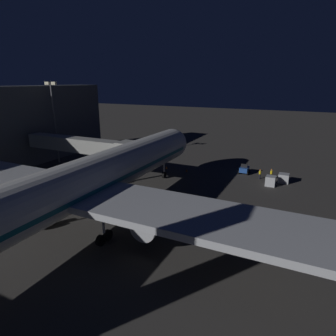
% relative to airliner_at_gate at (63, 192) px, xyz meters
% --- Properties ---
extents(ground_plane, '(320.00, 320.00, 0.00)m').
position_rel_airliner_at_gate_xyz_m(ground_plane, '(-0.00, -8.45, -5.70)').
color(ground_plane, '#383533').
extents(airliner_at_gate, '(52.91, 61.61, 20.41)m').
position_rel_airliner_at_gate_xyz_m(airliner_at_gate, '(0.00, 0.00, 0.00)').
color(airliner_at_gate, silver).
rests_on(airliner_at_gate, ground_plane).
extents(jet_bridge, '(24.09, 3.40, 7.34)m').
position_rel_airliner_at_gate_xyz_m(jet_bridge, '(12.81, -18.73, 0.10)').
color(jet_bridge, '#9E9E99').
rests_on(jet_bridge, ground_plane).
extents(apron_floodlight_mast, '(2.90, 0.50, 16.94)m').
position_rel_airliner_at_gate_xyz_m(apron_floodlight_mast, '(25.50, -23.53, 4.19)').
color(apron_floodlight_mast, '#59595E').
rests_on(apron_floodlight_mast, ground_plane).
extents(baggage_tug_lead, '(1.86, 2.38, 1.95)m').
position_rel_airliner_at_gate_xyz_m(baggage_tug_lead, '(-12.60, -33.32, -4.92)').
color(baggage_tug_lead, '#234C9E').
rests_on(baggage_tug_lead, ground_plane).
extents(baggage_container_near_belt, '(1.57, 1.64, 1.68)m').
position_rel_airliner_at_gate_xyz_m(baggage_container_near_belt, '(-18.08, -28.27, -4.86)').
color(baggage_container_near_belt, '#B7BABF').
rests_on(baggage_container_near_belt, ground_plane).
extents(baggage_container_mid_row, '(1.72, 1.73, 1.58)m').
position_rel_airliner_at_gate_xyz_m(baggage_container_mid_row, '(-19.93, -31.00, -4.91)').
color(baggage_container_mid_row, '#B7BABF').
rests_on(baggage_container_mid_row, ground_plane).
extents(ground_crew_near_nose_gear, '(0.40, 0.40, 1.90)m').
position_rel_airliner_at_gate_xyz_m(ground_crew_near_nose_gear, '(-17.71, -31.98, -4.65)').
color(ground_crew_near_nose_gear, black).
rests_on(ground_crew_near_nose_gear, ground_plane).
extents(ground_crew_by_belt_loader, '(0.40, 0.40, 1.76)m').
position_rel_airliner_at_gate_xyz_m(ground_crew_by_belt_loader, '(-15.84, -31.24, -4.73)').
color(ground_crew_by_belt_loader, black).
rests_on(ground_crew_by_belt_loader, ground_plane).
extents(traffic_cone_nose_port, '(0.36, 0.36, 0.55)m').
position_rel_airliner_at_gate_xyz_m(traffic_cone_nose_port, '(-2.20, -29.53, -5.42)').
color(traffic_cone_nose_port, orange).
rests_on(traffic_cone_nose_port, ground_plane).
extents(traffic_cone_nose_starboard, '(0.36, 0.36, 0.55)m').
position_rel_airliner_at_gate_xyz_m(traffic_cone_nose_starboard, '(2.20, -29.53, -5.42)').
color(traffic_cone_nose_starboard, orange).
rests_on(traffic_cone_nose_starboard, ground_plane).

